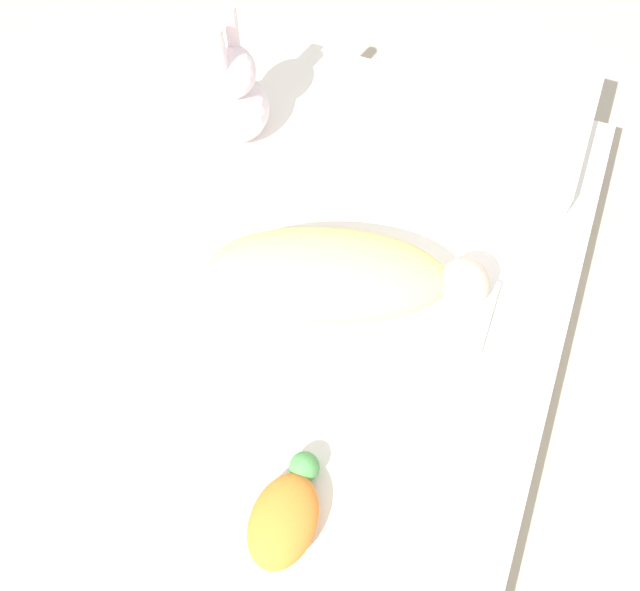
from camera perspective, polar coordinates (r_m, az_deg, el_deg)
The scene contains 7 objects.
ground_plane at distance 1.69m, azimuth -0.49°, elevation -5.43°, with size 12.00×12.00×0.00m, color #B2A893.
bed_mattress at distance 1.59m, azimuth -0.52°, elevation -3.95°, with size 1.41×0.95×0.23m.
burp_cloth at distance 1.51m, azimuth 9.22°, elevation -0.73°, with size 0.17×0.20×0.02m.
swaddled_baby at distance 1.46m, azimuth 1.43°, elevation 1.59°, with size 0.32×0.56×0.13m.
pillow at distance 1.74m, azimuth 13.70°, elevation 12.76°, with size 0.37×0.36×0.09m.
bunny_plush at distance 1.66m, azimuth -6.66°, elevation 14.89°, with size 0.15×0.15×0.33m.
turtle_plush at distance 1.34m, azimuth -2.64°, elevation -16.39°, with size 0.21×0.12×0.07m.
Camera 1 is at (-0.57, -0.22, 1.58)m, focal length 42.00 mm.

